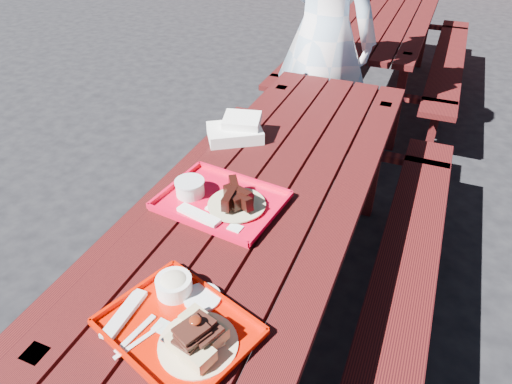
# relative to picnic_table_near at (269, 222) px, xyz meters

# --- Properties ---
(ground) EXTENTS (60.00, 60.00, 0.00)m
(ground) POSITION_rel_picnic_table_near_xyz_m (0.00, 0.00, -0.56)
(ground) COLOR black
(ground) RESTS_ON ground
(picnic_table_near) EXTENTS (1.41, 2.40, 0.75)m
(picnic_table_near) POSITION_rel_picnic_table_near_xyz_m (0.00, 0.00, 0.00)
(picnic_table_near) COLOR #440F0D
(picnic_table_near) RESTS_ON ground
(picnic_table_far) EXTENTS (1.41, 2.40, 0.75)m
(picnic_table_far) POSITION_rel_picnic_table_near_xyz_m (0.00, 2.80, 0.00)
(picnic_table_far) COLOR #440F0D
(picnic_table_far) RESTS_ON ground
(near_tray) EXTENTS (0.48, 0.42, 0.13)m
(near_tray) POSITION_rel_picnic_table_near_xyz_m (0.02, -0.73, 0.22)
(near_tray) COLOR #C51100
(near_tray) RESTS_ON picnic_table_near
(far_tray) EXTENTS (0.48, 0.40, 0.08)m
(far_tray) POSITION_rel_picnic_table_near_xyz_m (-0.14, -0.19, 0.21)
(far_tray) COLOR red
(far_tray) RESTS_ON picnic_table_near
(white_cloth) EXTENTS (0.31, 0.29, 0.10)m
(white_cloth) POSITION_rel_picnic_table_near_xyz_m (-0.29, 0.31, 0.23)
(white_cloth) COLOR white
(white_cloth) RESTS_ON picnic_table_near
(person) EXTENTS (0.77, 0.60, 1.88)m
(person) POSITION_rel_picnic_table_near_xyz_m (-0.19, 1.40, 0.38)
(person) COLOR #A7C9E6
(person) RESTS_ON ground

